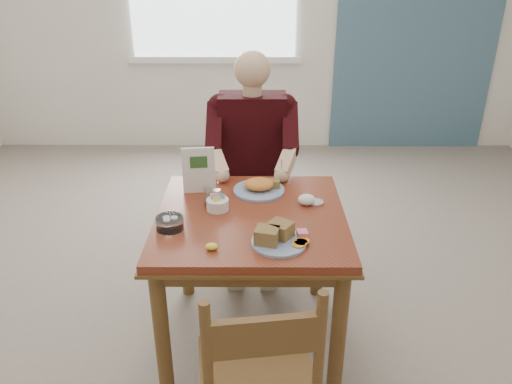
{
  "coord_description": "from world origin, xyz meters",
  "views": [
    {
      "loc": [
        0.03,
        -2.11,
        1.87
      ],
      "look_at": [
        0.02,
        0.0,
        0.87
      ],
      "focal_mm": 35.0,
      "sensor_mm": 36.0,
      "label": 1
    }
  ],
  "objects_px": {
    "diner": "(252,150)",
    "far_plate": "(260,187)",
    "table": "(251,234)",
    "chair_far": "(253,193)",
    "chair_near": "(258,380)",
    "near_plate": "(277,237)"
  },
  "relations": [
    {
      "from": "diner",
      "to": "far_plate",
      "type": "xyz_separation_m",
      "value": [
        0.04,
        -0.46,
        -0.03
      ]
    },
    {
      "from": "table",
      "to": "chair_far",
      "type": "bearing_deg",
      "value": 90.0
    },
    {
      "from": "chair_near",
      "to": "far_plate",
      "type": "height_order",
      "value": "chair_near"
    },
    {
      "from": "table",
      "to": "near_plate",
      "type": "xyz_separation_m",
      "value": [
        0.12,
        -0.26,
        0.14
      ]
    },
    {
      "from": "chair_near",
      "to": "diner",
      "type": "distance_m",
      "value": 1.52
    },
    {
      "from": "far_plate",
      "to": "chair_far",
      "type": "bearing_deg",
      "value": 94.63
    },
    {
      "from": "diner",
      "to": "far_plate",
      "type": "bearing_deg",
      "value": -84.47
    },
    {
      "from": "table",
      "to": "chair_near",
      "type": "height_order",
      "value": "chair_near"
    },
    {
      "from": "table",
      "to": "near_plate",
      "type": "height_order",
      "value": "near_plate"
    },
    {
      "from": "near_plate",
      "to": "table",
      "type": "bearing_deg",
      "value": 114.21
    },
    {
      "from": "far_plate",
      "to": "near_plate",
      "type": "bearing_deg",
      "value": -81.83
    },
    {
      "from": "chair_far",
      "to": "far_plate",
      "type": "height_order",
      "value": "chair_far"
    },
    {
      "from": "far_plate",
      "to": "chair_near",
      "type": "bearing_deg",
      "value": -90.44
    },
    {
      "from": "table",
      "to": "chair_near",
      "type": "distance_m",
      "value": 0.79
    },
    {
      "from": "diner",
      "to": "table",
      "type": "bearing_deg",
      "value": -90.0
    },
    {
      "from": "near_plate",
      "to": "chair_far",
      "type": "bearing_deg",
      "value": 96.35
    },
    {
      "from": "chair_near",
      "to": "far_plate",
      "type": "xyz_separation_m",
      "value": [
        0.01,
        1.02,
        0.3
      ]
    },
    {
      "from": "far_plate",
      "to": "diner",
      "type": "bearing_deg",
      "value": 95.53
    },
    {
      "from": "diner",
      "to": "chair_far",
      "type": "bearing_deg",
      "value": 90.01
    },
    {
      "from": "table",
      "to": "diner",
      "type": "xyz_separation_m",
      "value": [
        0.0,
        0.71,
        0.17
      ]
    },
    {
      "from": "table",
      "to": "diner",
      "type": "height_order",
      "value": "diner"
    },
    {
      "from": "chair_near",
      "to": "diner",
      "type": "xyz_separation_m",
      "value": [
        -0.04,
        1.48,
        0.33
      ]
    }
  ]
}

